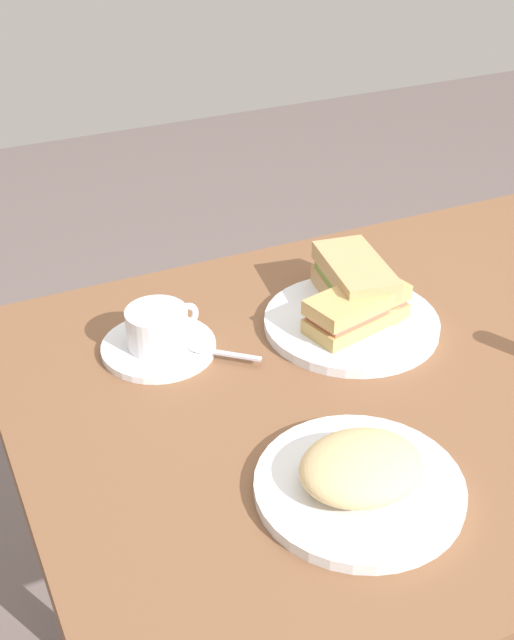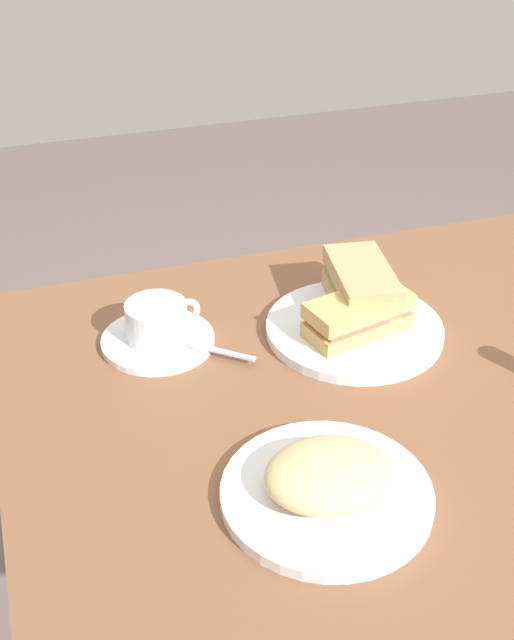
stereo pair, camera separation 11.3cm
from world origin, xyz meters
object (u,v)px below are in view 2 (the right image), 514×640
object	(u,v)px
sandwich_back	(361,288)
coffee_cup	(157,320)
sandwich_front	(358,315)
coffee_saucer	(158,341)
spoon	(209,348)
sandwich_plate	(354,329)
dining_table	(462,421)
side_plate	(327,494)

from	to	relation	value
sandwich_back	coffee_cup	distance (m)	0.29
sandwich_front	coffee_cup	world-z (taller)	sandwich_front
coffee_cup	sandwich_back	bearing A→B (deg)	176.03
coffee_saucer	spoon	size ratio (longest dim) A/B	1.85
sandwich_front	sandwich_plate	bearing A→B (deg)	-100.80
dining_table	coffee_saucer	size ratio (longest dim) A/B	7.87
sandwich_front	side_plate	world-z (taller)	sandwich_front
sandwich_plate	spoon	bearing A→B (deg)	-2.67
spoon	side_plate	world-z (taller)	spoon
sandwich_plate	sandwich_back	distance (m)	0.06
coffee_saucer	coffee_cup	bearing A→B (deg)	-166.32
coffee_cup	side_plate	world-z (taller)	coffee_cup
sandwich_plate	dining_table	bearing A→B (deg)	135.18
sandwich_plate	side_plate	world-z (taller)	same
sandwich_plate	sandwich_front	world-z (taller)	sandwich_front
sandwich_plate	coffee_cup	world-z (taller)	coffee_cup
sandwich_front	coffee_cup	size ratio (longest dim) A/B	1.47
sandwich_plate	sandwich_front	size ratio (longest dim) A/B	1.57
side_plate	spoon	bearing A→B (deg)	-80.57
sandwich_back	side_plate	xyz separation A→B (m)	(0.18, 0.32, -0.04)
sandwich_front	coffee_saucer	distance (m)	0.27
coffee_saucer	dining_table	bearing A→B (deg)	155.30
sandwich_front	side_plate	distance (m)	0.31
sandwich_back	sandwich_plate	bearing A→B (deg)	57.36
side_plate	coffee_saucer	bearing A→B (deg)	-72.63
sandwich_plate	coffee_cup	xyz separation A→B (m)	(0.26, -0.06, 0.03)
sandwich_plate	side_plate	xyz separation A→B (m)	(0.16, 0.28, 0.00)
spoon	sandwich_back	bearing A→B (deg)	-172.68
sandwich_plate	coffee_saucer	distance (m)	0.27
coffee_cup	sandwich_plate	bearing A→B (deg)	167.30
coffee_saucer	coffee_cup	size ratio (longest dim) A/B	1.45
spoon	sandwich_front	bearing A→B (deg)	172.73
dining_table	side_plate	world-z (taller)	side_plate
dining_table	coffee_cup	bearing A→B (deg)	-24.83
sandwich_plate	sandwich_front	xyz separation A→B (m)	(0.00, 0.02, 0.03)
dining_table	coffee_saucer	world-z (taller)	coffee_saucer
sandwich_plate	sandwich_back	world-z (taller)	sandwich_back
dining_table	sandwich_back	size ratio (longest dim) A/B	7.56
spoon	sandwich_plate	bearing A→B (deg)	177.33
sandwich_plate	side_plate	size ratio (longest dim) A/B	1.08
coffee_cup	spoon	size ratio (longest dim) A/B	1.28
sandwich_back	coffee_cup	size ratio (longest dim) A/B	1.51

